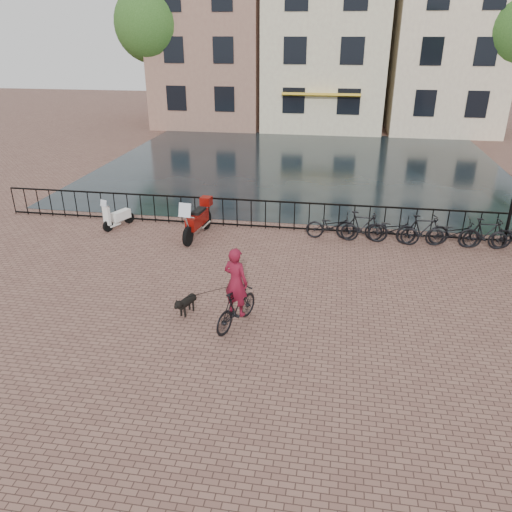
% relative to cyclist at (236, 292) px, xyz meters
% --- Properties ---
extents(ground, '(100.00, 100.00, 0.00)m').
position_rel_cyclist_xyz_m(ground, '(0.24, -1.67, -0.87)').
color(ground, brown).
rests_on(ground, ground).
extents(canal_water, '(20.00, 20.00, 0.00)m').
position_rel_cyclist_xyz_m(canal_water, '(0.24, 15.63, -0.87)').
color(canal_water, black).
rests_on(canal_water, ground).
extents(railing, '(20.00, 0.05, 1.02)m').
position_rel_cyclist_xyz_m(railing, '(0.24, 6.33, -0.36)').
color(railing, black).
rests_on(railing, ground).
extents(canal_house_left, '(7.50, 9.00, 12.80)m').
position_rel_cyclist_xyz_m(canal_house_left, '(-7.26, 28.33, 5.53)').
color(canal_house_left, '#835A4C').
rests_on(canal_house_left, ground).
extents(canal_house_mid, '(8.00, 9.50, 11.80)m').
position_rel_cyclist_xyz_m(canal_house_mid, '(0.74, 28.32, 5.03)').
color(canal_house_mid, '#C0AF91').
rests_on(canal_house_mid, ground).
extents(canal_house_right, '(7.00, 9.00, 13.30)m').
position_rel_cyclist_xyz_m(canal_house_right, '(8.74, 28.33, 5.78)').
color(canal_house_right, '#C5AF93').
rests_on(canal_house_right, ground).
extents(tree_far_left, '(5.04, 5.04, 9.27)m').
position_rel_cyclist_xyz_m(tree_far_left, '(-10.76, 25.33, 5.86)').
color(tree_far_left, black).
rests_on(tree_far_left, ground).
extents(cyclist, '(1.06, 1.72, 2.28)m').
position_rel_cyclist_xyz_m(cyclist, '(0.00, 0.00, 0.00)').
color(cyclist, black).
rests_on(cyclist, ground).
extents(dog, '(0.48, 0.80, 0.51)m').
position_rel_cyclist_xyz_m(dog, '(-1.29, 0.34, -0.61)').
color(dog, black).
rests_on(dog, ground).
extents(motorcycle, '(0.74, 2.11, 1.48)m').
position_rel_cyclist_xyz_m(motorcycle, '(-2.37, 5.20, -0.13)').
color(motorcycle, maroon).
rests_on(motorcycle, ground).
extents(scooter, '(0.83, 1.29, 1.16)m').
position_rel_cyclist_xyz_m(scooter, '(-5.33, 5.62, -0.29)').
color(scooter, white).
rests_on(scooter, ground).
extents(parked_bike_0, '(1.75, 0.69, 0.90)m').
position_rel_cyclist_xyz_m(parked_bike_0, '(2.04, 5.73, -0.41)').
color(parked_bike_0, black).
rests_on(parked_bike_0, ground).
extents(parked_bike_1, '(1.69, 0.59, 1.00)m').
position_rel_cyclist_xyz_m(parked_bike_1, '(2.99, 5.73, -0.37)').
color(parked_bike_1, black).
rests_on(parked_bike_1, ground).
extents(parked_bike_2, '(1.79, 0.88, 0.90)m').
position_rel_cyclist_xyz_m(parked_bike_2, '(3.94, 5.73, -0.41)').
color(parked_bike_2, black).
rests_on(parked_bike_2, ground).
extents(parked_bike_3, '(1.71, 0.66, 1.00)m').
position_rel_cyclist_xyz_m(parked_bike_3, '(4.89, 5.73, -0.37)').
color(parked_bike_3, black).
rests_on(parked_bike_3, ground).
extents(parked_bike_4, '(1.73, 0.63, 0.90)m').
position_rel_cyclist_xyz_m(parked_bike_4, '(5.84, 5.73, -0.41)').
color(parked_bike_4, black).
rests_on(parked_bike_4, ground).
extents(parked_bike_5, '(1.70, 0.62, 1.00)m').
position_rel_cyclist_xyz_m(parked_bike_5, '(6.79, 5.73, -0.37)').
color(parked_bike_5, black).
rests_on(parked_bike_5, ground).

